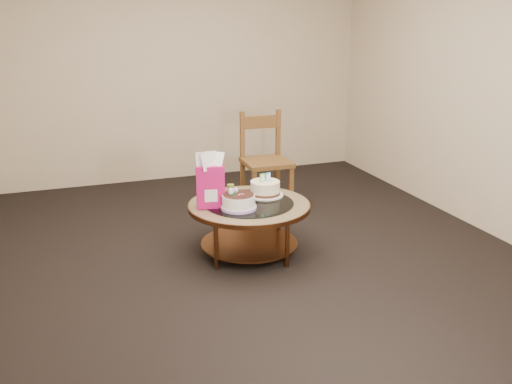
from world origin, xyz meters
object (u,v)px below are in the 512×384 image
object	(u,v)px
decorated_cake	(238,202)
cream_cake	(265,189)
dining_chair	(265,160)
gift_bag	(210,180)
coffee_table	(249,212)

from	to	relation	value
decorated_cake	cream_cake	world-z (taller)	cream_cake
dining_chair	gift_bag	bearing A→B (deg)	-127.60
gift_bag	dining_chair	bearing A→B (deg)	62.46
coffee_table	gift_bag	xyz separation A→B (m)	(-0.32, 0.02, 0.30)
cream_cake	coffee_table	bearing A→B (deg)	-158.21
coffee_table	decorated_cake	world-z (taller)	decorated_cake
cream_cake	dining_chair	xyz separation A→B (m)	(0.36, 0.95, -0.02)
coffee_table	dining_chair	world-z (taller)	dining_chair
coffee_table	dining_chair	size ratio (longest dim) A/B	1.03
coffee_table	decorated_cake	size ratio (longest dim) A/B	3.52
cream_cake	gift_bag	distance (m)	0.56
cream_cake	dining_chair	world-z (taller)	dining_chair
coffee_table	gift_bag	distance (m)	0.44
decorated_cake	gift_bag	bearing A→B (deg)	148.04
gift_bag	coffee_table	bearing A→B (deg)	8.79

